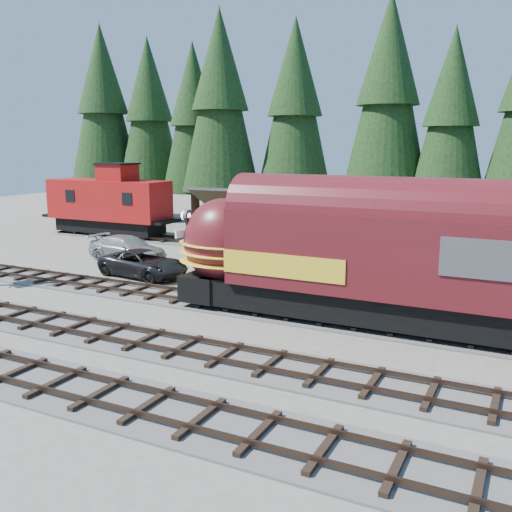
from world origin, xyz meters
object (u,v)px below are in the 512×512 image
at_px(locomotive, 354,260).
at_px(pickup_truck_b, 128,249).
at_px(caboose, 109,203).
at_px(depot, 318,229).
at_px(pickup_truck_a, 144,263).

bearing_deg(locomotive, pickup_truck_b, 159.93).
xyz_separation_m(caboose, pickup_truck_b, (8.10, -7.71, -1.94)).
xyz_separation_m(locomotive, caboose, (-25.31, 14.00, -0.01)).
distance_m(depot, locomotive, 7.66).
bearing_deg(pickup_truck_a, depot, -62.88).
relative_size(depot, caboose, 1.19).
xyz_separation_m(depot, pickup_truck_a, (-9.42, -3.39, -2.19)).
height_order(caboose, pickup_truck_b, caboose).
bearing_deg(pickup_truck_a, caboose, 54.73).
relative_size(locomotive, pickup_truck_a, 3.16).
height_order(depot, pickup_truck_a, depot).
distance_m(depot, caboose, 22.56).
height_order(locomotive, pickup_truck_a, locomotive).
relative_size(depot, locomotive, 0.73).
height_order(depot, caboose, caboose).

